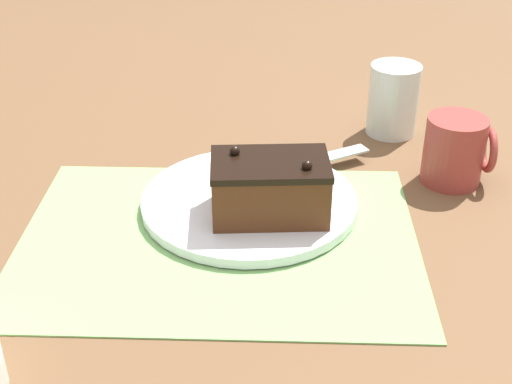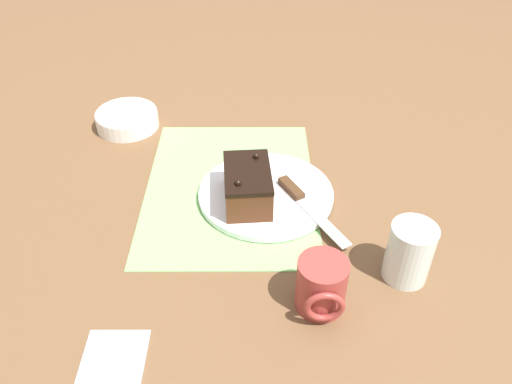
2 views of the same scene
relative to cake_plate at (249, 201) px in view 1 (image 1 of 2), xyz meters
The scene contains 7 objects.
ground_plane 0.08m from the cake_plate, 114.38° to the right, with size 3.00×3.00×0.00m, color brown.
placemat_woven 0.08m from the cake_plate, 114.38° to the right, with size 0.46×0.34×0.00m, color #7AB266.
cake_plate is the anchor object (origin of this frame).
chocolate_cake 0.06m from the cake_plate, 53.86° to the right, with size 0.14×0.10×0.08m.
serving_knife 0.07m from the cake_plate, 65.53° to the left, with size 0.20×0.12×0.01m.
drinking_glass 0.31m from the cake_plate, 48.06° to the left, with size 0.07×0.07×0.11m.
coffee_mug 0.28m from the cake_plate, 16.57° to the left, with size 0.09×0.08×0.09m.
Camera 1 is at (0.07, -0.68, 0.47)m, focal length 50.00 mm.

